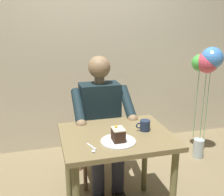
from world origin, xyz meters
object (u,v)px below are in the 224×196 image
at_px(dining_table, 116,148).
at_px(dessert_spoon, 92,149).
at_px(seated_person, 102,122).
at_px(chair, 98,130).
at_px(coffee_cup, 145,125).
at_px(cake_slice, 118,134).
at_px(balloon_display, 207,69).

bearing_deg(dining_table, dessert_spoon, 41.32).
bearing_deg(seated_person, chair, -90.00).
bearing_deg(dessert_spoon, chair, -104.33).
relative_size(dining_table, dessert_spoon, 5.72).
height_order(dining_table, coffee_cup, coffee_cup).
bearing_deg(cake_slice, dining_table, -101.23).
height_order(dining_table, cake_slice, cake_slice).
bearing_deg(cake_slice, coffee_cup, -151.26).
bearing_deg(dining_table, seated_person, -90.00).
xyz_separation_m(seated_person, balloon_display, (-1.21, -0.22, 0.39)).
relative_size(chair, coffee_cup, 7.96).
relative_size(seated_person, cake_slice, 11.09).
xyz_separation_m(cake_slice, dessert_spoon, (0.19, 0.06, -0.05)).
height_order(seated_person, balloon_display, balloon_display).
bearing_deg(coffee_cup, balloon_display, -144.37).
distance_m(dining_table, balloon_display, 1.46).
bearing_deg(coffee_cup, seated_person, -64.86).
xyz_separation_m(dining_table, balloon_display, (-1.21, -0.71, 0.41)).
xyz_separation_m(dining_table, coffee_cup, (-0.23, -0.01, 0.16)).
bearing_deg(cake_slice, dessert_spoon, 18.15).
distance_m(coffee_cup, dessert_spoon, 0.49).
bearing_deg(chair, dessert_spoon, 75.67).
height_order(seated_person, coffee_cup, seated_person).
height_order(dessert_spoon, balloon_display, balloon_display).
bearing_deg(dining_table, coffee_cup, -177.71).
distance_m(chair, coffee_cup, 0.74).
height_order(dining_table, chair, chair).
bearing_deg(coffee_cup, cake_slice, 28.74).
xyz_separation_m(coffee_cup, balloon_display, (-0.98, -0.70, 0.26)).
height_order(chair, seated_person, seated_person).
relative_size(cake_slice, coffee_cup, 0.99).
bearing_deg(chair, dining_table, 90.00).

